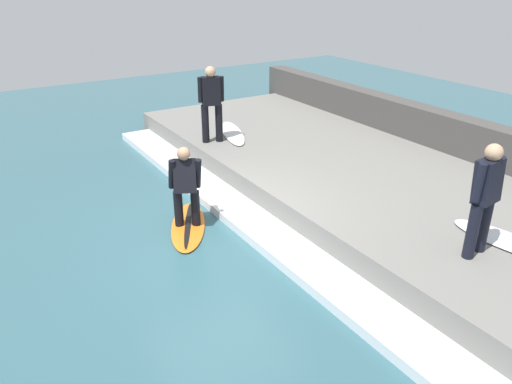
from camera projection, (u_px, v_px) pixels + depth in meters
name	position (u px, v px, depth m)	size (l,w,h in m)	color
ground_plane	(220.00, 238.00, 8.54)	(28.00, 28.00, 0.00)	#335B66
concrete_ledge	(363.00, 184.00, 10.01)	(4.40, 12.92, 0.55)	slate
back_wall	(447.00, 144.00, 11.03)	(0.50, 13.56, 1.34)	#474442
wave_foam_crest	(254.00, 224.00, 8.85)	(0.75, 12.27, 0.16)	silver
surfboard_riding	(188.00, 226.00, 8.89)	(1.39, 1.92, 0.07)	orange
surfer_riding	(185.00, 183.00, 8.55)	(0.54, 0.55, 1.45)	black
surfer_waiting_near	(211.00, 100.00, 11.16)	(0.56, 0.38, 1.72)	black
surfboard_waiting_near	(233.00, 133.00, 12.06)	(1.10, 1.99, 0.06)	white
surfer_waiting_far	(485.00, 195.00, 6.68)	(0.56, 0.31, 1.64)	black
surfboard_waiting_far	(506.00, 240.00, 7.34)	(0.75, 1.70, 0.06)	silver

